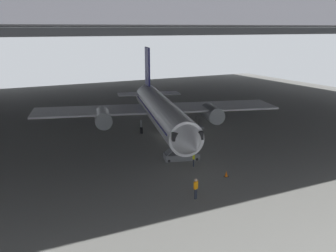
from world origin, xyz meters
TOP-DOWN VIEW (x-y plane):
  - ground_plane at (0.00, 0.00)m, footprint 110.00×110.00m
  - hangar_structure at (-0.04, 13.76)m, footprint 121.00×99.00m
  - airplane_main at (-0.97, 1.18)m, footprint 32.99×33.41m
  - boarding_stairs at (-3.10, -8.05)m, footprint 4.28×2.48m
  - crew_worker_near_nose at (-7.10, -17.42)m, footprint 0.50×0.36m
  - crew_worker_by_stairs at (-3.19, -10.56)m, footprint 0.38×0.47m
  - traffic_cone_orange at (-1.95, -14.45)m, footprint 0.36×0.36m

SIDE VIEW (x-z plane):
  - ground_plane at x=0.00m, z-range 0.00..0.00m
  - traffic_cone_orange at x=-1.95m, z-range -0.01..0.59m
  - boarding_stairs at x=-3.10m, z-range -1.54..2.97m
  - crew_worker_by_stairs at x=-3.19m, z-range 0.11..1.72m
  - crew_worker_near_nose at x=-7.10m, z-range 0.13..1.89m
  - airplane_main at x=-0.97m, z-range -2.06..8.70m
  - hangar_structure at x=-0.04m, z-range 6.82..21.71m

